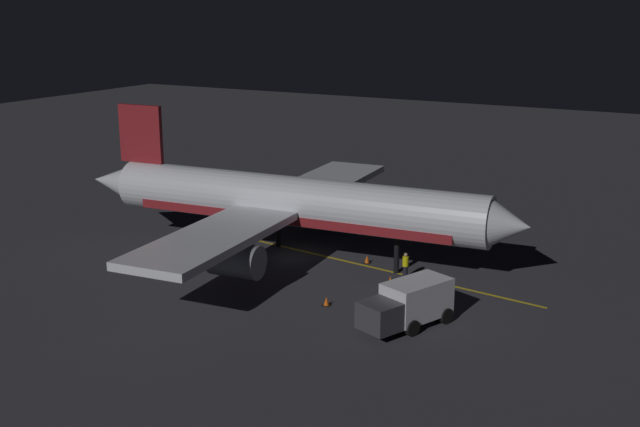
% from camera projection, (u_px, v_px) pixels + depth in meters
% --- Properties ---
extents(ground_plane, '(180.00, 180.00, 0.20)m').
position_uv_depth(ground_plane, '(295.00, 260.00, 55.55)').
color(ground_plane, '#32323A').
extents(apron_guide_stripe, '(4.23, 27.46, 0.01)m').
position_uv_depth(apron_guide_stripe, '(353.00, 263.00, 54.55)').
color(apron_guide_stripe, gold).
rests_on(apron_guide_stripe, ground_plane).
extents(airliner, '(30.87, 33.27, 10.08)m').
position_uv_depth(airliner, '(287.00, 203.00, 54.74)').
color(airliner, silver).
rests_on(airliner, ground_plane).
extents(baggage_truck, '(5.99, 4.04, 2.53)m').
position_uv_depth(baggage_truck, '(409.00, 305.00, 43.52)').
color(baggage_truck, silver).
rests_on(baggage_truck, ground_plane).
extents(catering_truck, '(5.82, 4.20, 2.33)m').
position_uv_depth(catering_truck, '(339.00, 201.00, 66.41)').
color(catering_truck, silver).
rests_on(catering_truck, ground_plane).
extents(ground_crew_worker, '(0.40, 0.40, 1.74)m').
position_uv_depth(ground_crew_worker, '(405.00, 266.00, 51.23)').
color(ground_crew_worker, black).
rests_on(ground_crew_worker, ground_plane).
extents(traffic_cone_near_left, '(0.50, 0.50, 0.55)m').
position_uv_depth(traffic_cone_near_left, '(390.00, 281.00, 50.31)').
color(traffic_cone_near_left, '#EA590F').
rests_on(traffic_cone_near_left, ground_plane).
extents(traffic_cone_near_right, '(0.50, 0.50, 0.55)m').
position_uv_depth(traffic_cone_near_right, '(367.00, 260.00, 54.45)').
color(traffic_cone_near_right, '#EA590F').
rests_on(traffic_cone_near_right, ground_plane).
extents(traffic_cone_under_wing, '(0.50, 0.50, 0.55)m').
position_uv_depth(traffic_cone_under_wing, '(433.00, 302.00, 46.81)').
color(traffic_cone_under_wing, '#EA590F').
rests_on(traffic_cone_under_wing, ground_plane).
extents(traffic_cone_far, '(0.50, 0.50, 0.55)m').
position_uv_depth(traffic_cone_far, '(326.00, 301.00, 46.83)').
color(traffic_cone_far, '#EA590F').
rests_on(traffic_cone_far, ground_plane).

